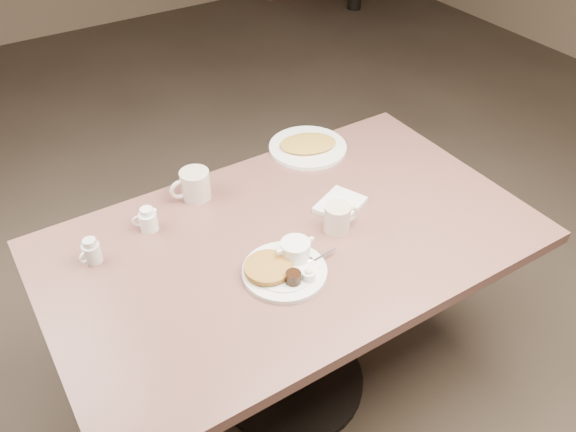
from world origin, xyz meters
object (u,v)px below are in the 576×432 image
diner_table (291,276)px  hash_plate (308,146)px  main_plate (285,266)px  coffee_mug_far (194,185)px  creamer_left (91,251)px  creamer_right (148,220)px  coffee_mug_near (338,217)px

diner_table → hash_plate: (0.32, 0.39, 0.18)m
main_plate → coffee_mug_far: bearing=98.1°
creamer_left → creamer_right: size_ratio=1.00×
hash_plate → diner_table: bearing=-129.5°
coffee_mug_far → creamer_right: bearing=-159.3°
coffee_mug_near → coffee_mug_far: coffee_mug_far is taller
diner_table → hash_plate: hash_plate is taller
diner_table → creamer_right: size_ratio=18.75×
main_plate → creamer_right: bearing=123.8°
creamer_right → hash_plate: 0.69m
coffee_mug_far → creamer_left: coffee_mug_far is taller
coffee_mug_near → coffee_mug_far: bearing=128.1°
hash_plate → coffee_mug_near: bearing=-112.4°
coffee_mug_far → hash_plate: size_ratio=0.38×
creamer_left → creamer_right: bearing=14.0°
diner_table → coffee_mug_near: size_ratio=12.29×
main_plate → hash_plate: main_plate is taller
coffee_mug_far → creamer_right: 0.21m
main_plate → hash_plate: size_ratio=0.81×
creamer_left → hash_plate: (0.87, 0.17, -0.02)m
creamer_left → coffee_mug_far: bearing=17.4°
diner_table → main_plate: main_plate is taller
creamer_right → hash_plate: size_ratio=0.21×
diner_table → coffee_mug_near: 0.26m
coffee_mug_near → hash_plate: 0.47m
diner_table → creamer_left: 0.63m
coffee_mug_near → main_plate: bearing=-163.4°
coffee_mug_near → creamer_right: coffee_mug_near is taller
main_plate → creamer_left: size_ratio=3.79×
diner_table → creamer_left: size_ratio=18.75×
coffee_mug_near → coffee_mug_far: (-0.31, 0.39, 0.00)m
diner_table → main_plate: (-0.10, -0.12, 0.19)m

